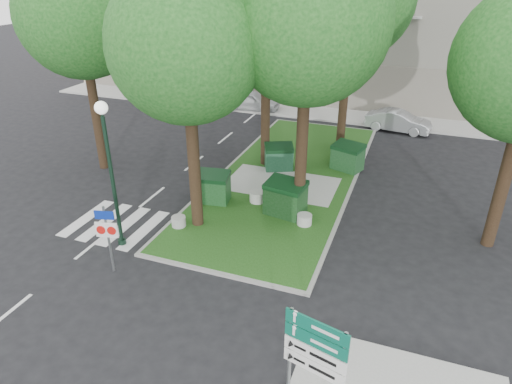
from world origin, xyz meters
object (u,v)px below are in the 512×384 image
at_px(dumpster_d, 348,157).
at_px(bollard_mid, 257,197).
at_px(dumpster_b, 279,157).
at_px(bollard_left, 179,221).
at_px(car_silver, 398,121).
at_px(tree_median_near_left, 188,29).
at_px(dumpster_a, 213,187).
at_px(tree_street_left, 80,3).
at_px(street_lamp, 109,159).
at_px(litter_bin, 338,153).
at_px(dumpster_c, 285,198).
at_px(tree_median_mid, 269,19).
at_px(traffic_sign_pole, 107,231).
at_px(car_white, 251,100).
at_px(directional_sign, 315,356).
at_px(bollard_right, 304,219).
at_px(tree_median_near_right, 312,4).

relative_size(dumpster_d, bollard_mid, 2.66).
bearing_deg(dumpster_b, dumpster_d, -4.44).
bearing_deg(bollard_left, car_silver, 64.73).
bearing_deg(tree_median_near_left, dumpster_a, 100.18).
bearing_deg(tree_street_left, street_lamp, -49.20).
height_order(dumpster_b, litter_bin, dumpster_b).
xyz_separation_m(tree_median_near_left, bollard_left, (-0.69, -0.48, -7.00)).
bearing_deg(dumpster_c, tree_street_left, -179.45).
relative_size(tree_median_mid, bollard_mid, 15.67).
bearing_deg(dumpster_a, litter_bin, 48.20).
bearing_deg(dumpster_b, litter_bin, 18.10).
bearing_deg(dumpster_c, traffic_sign_pole, -117.92).
relative_size(traffic_sign_pole, car_white, 0.61).
bearing_deg(directional_sign, bollard_right, 120.26).
xyz_separation_m(dumpster_a, bollard_mid, (1.79, 0.57, -0.40)).
bearing_deg(street_lamp, bollard_left, 49.50).
distance_m(tree_median_mid, car_white, 11.53).
bearing_deg(dumpster_d, tree_street_left, -142.64).
xyz_separation_m(dumpster_b, street_lamp, (-3.38, -8.19, 2.62)).
relative_size(tree_median_near_left, dumpster_d, 6.22).
relative_size(tree_median_near_left, traffic_sign_pole, 4.30).
xyz_separation_m(dumpster_b, dumpster_c, (1.60, -4.16, 0.09)).
xyz_separation_m(tree_median_near_left, traffic_sign_pole, (-1.42, -3.64, -5.75)).
relative_size(tree_median_mid, bollard_left, 18.29).
bearing_deg(bollard_mid, tree_street_left, 172.86).
bearing_deg(dumpster_a, tree_median_near_left, -89.11).
height_order(litter_bin, car_white, car_white).
distance_m(tree_median_mid, litter_bin, 7.49).
bearing_deg(litter_bin, tree_median_near_left, -114.32).
xyz_separation_m(tree_median_near_left, dumpster_d, (4.41, 7.14, -6.56)).
relative_size(dumpster_c, bollard_right, 3.01).
xyz_separation_m(tree_street_left, dumpster_a, (6.66, -1.63, -6.90)).
bearing_deg(dumpster_c, dumpster_a, -170.12).
relative_size(dumpster_b, bollard_left, 2.98).
bearing_deg(bollard_left, tree_median_mid, 80.34).
bearing_deg(directional_sign, tree_median_near_left, 146.42).
bearing_deg(litter_bin, tree_median_mid, -151.52).
bearing_deg(dumpster_b, bollard_mid, -110.83).
height_order(bollard_right, car_white, car_white).
xyz_separation_m(dumpster_c, litter_bin, (0.87, 6.38, -0.36)).
bearing_deg(car_silver, street_lamp, 160.26).
distance_m(tree_street_left, litter_bin, 13.77).
height_order(traffic_sign_pole, car_white, traffic_sign_pole).
xyz_separation_m(tree_street_left, bollard_right, (10.82, -2.19, -7.33)).
distance_m(bollard_mid, directional_sign, 10.48).
bearing_deg(tree_street_left, traffic_sign_pole, -51.96).
relative_size(tree_median_near_right, traffic_sign_pole, 4.68).
xyz_separation_m(litter_bin, car_silver, (2.50, 5.91, 0.18)).
relative_size(bollard_right, car_silver, 0.15).
xyz_separation_m(dumpster_b, traffic_sign_pole, (-2.68, -9.67, 0.84)).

